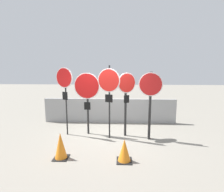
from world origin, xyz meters
name	(u,v)px	position (x,y,z in m)	size (l,w,h in m)	color
ground_plane	(107,136)	(0.00, 0.00, 0.00)	(40.00, 40.00, 0.00)	gray
fence_back	(110,111)	(0.00, 1.61, 0.55)	(5.97, 0.12, 1.11)	gray
stop_sign_0	(65,84)	(-1.53, 0.02, 1.92)	(0.68, 0.33, 2.51)	black
stop_sign_1	(87,91)	(-0.75, 0.14, 1.67)	(0.95, 0.18, 2.32)	black
stop_sign_2	(109,86)	(0.08, -0.23, 1.88)	(0.77, 0.29, 2.58)	black
stop_sign_3	(126,93)	(0.69, 0.02, 1.59)	(0.63, 0.39, 2.33)	black
stop_sign_4	(150,93)	(1.48, -0.27, 1.64)	(0.78, 0.23, 2.36)	black
traffic_cone_0	(61,146)	(-1.17, -1.68, 0.37)	(0.40, 0.40, 0.74)	black
traffic_cone_1	(124,150)	(0.58, -1.76, 0.31)	(0.41, 0.41, 0.62)	black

